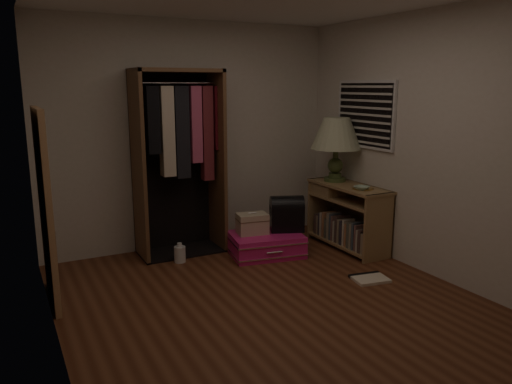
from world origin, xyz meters
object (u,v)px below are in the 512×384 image
(pink_suitcase, at_px, (266,244))
(white_jug, at_px, (180,254))
(black_bag, at_px, (287,213))
(floor_mirror, at_px, (46,208))
(train_case, at_px, (252,223))
(table_lamp, at_px, (336,135))
(console_bookshelf, at_px, (345,214))
(open_wardrobe, at_px, (181,146))

(pink_suitcase, bearing_deg, white_jug, 176.95)
(pink_suitcase, xyz_separation_m, black_bag, (0.27, 0.01, 0.33))
(floor_mirror, xyz_separation_m, black_bag, (2.54, 0.22, -0.40))
(floor_mirror, height_order, white_jug, floor_mirror)
(train_case, bearing_deg, black_bag, -0.94)
(pink_suitcase, relative_size, black_bag, 2.04)
(table_lamp, bearing_deg, console_bookshelf, -91.29)
(train_case, bearing_deg, white_jug, -179.62)
(white_jug, bearing_deg, console_bookshelf, -11.37)
(black_bag, height_order, table_lamp, table_lamp)
(white_jug, bearing_deg, train_case, -9.43)
(white_jug, bearing_deg, floor_mirror, -162.10)
(train_case, xyz_separation_m, white_jug, (-0.81, 0.13, -0.27))
(open_wardrobe, relative_size, table_lamp, 2.71)
(pink_suitcase, bearing_deg, train_case, 155.76)
(floor_mirror, relative_size, train_case, 4.56)
(pink_suitcase, bearing_deg, floor_mirror, -164.55)
(floor_mirror, bearing_deg, console_bookshelf, 0.74)
(black_bag, distance_m, white_jug, 1.29)
(pink_suitcase, distance_m, train_case, 0.28)
(console_bookshelf, xyz_separation_m, pink_suitcase, (-0.97, 0.16, -0.27))
(console_bookshelf, relative_size, black_bag, 2.56)
(black_bag, bearing_deg, open_wardrobe, 174.27)
(open_wardrobe, height_order, floor_mirror, open_wardrobe)
(open_wardrobe, distance_m, pink_suitcase, 1.46)
(train_case, distance_m, table_lamp, 1.45)
(console_bookshelf, bearing_deg, white_jug, 168.63)
(floor_mirror, relative_size, white_jug, 7.90)
(train_case, bearing_deg, pink_suitcase, -24.74)
(console_bookshelf, height_order, pink_suitcase, console_bookshelf)
(console_bookshelf, xyz_separation_m, train_case, (-1.10, 0.25, -0.03))
(open_wardrobe, height_order, table_lamp, open_wardrobe)
(train_case, height_order, black_bag, black_bag)
(open_wardrobe, relative_size, train_case, 5.50)
(open_wardrobe, distance_m, table_lamp, 1.82)
(black_bag, relative_size, table_lamp, 0.58)
(floor_mirror, relative_size, black_bag, 3.89)
(table_lamp, bearing_deg, white_jug, 175.52)
(black_bag, bearing_deg, table_lamp, 27.00)
(console_bookshelf, height_order, table_lamp, table_lamp)
(open_wardrobe, relative_size, black_bag, 4.69)
(open_wardrobe, bearing_deg, console_bookshelf, -22.57)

